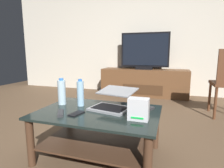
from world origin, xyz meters
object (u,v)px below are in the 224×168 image
(media_cabinet, at_px, (144,82))
(soundbar_remote, at_px, (148,109))
(laptop, at_px, (113,101))
(router_box, at_px, (139,109))
(cell_phone, at_px, (77,114))
(water_bottle_far, at_px, (62,92))
(water_bottle_near, at_px, (80,93))
(tv_remote, at_px, (61,113))
(television, at_px, (145,52))
(coffee_table, at_px, (98,126))

(media_cabinet, relative_size, soundbar_remote, 11.13)
(media_cabinet, bearing_deg, laptop, -88.51)
(router_box, bearing_deg, cell_phone, -176.21)
(router_box, bearing_deg, media_cabinet, 97.23)
(water_bottle_far, relative_size, cell_phone, 1.80)
(water_bottle_near, relative_size, soundbar_remote, 1.57)
(tv_remote, distance_m, soundbar_remote, 0.73)
(media_cabinet, xyz_separation_m, tv_remote, (-0.29, -2.66, 0.14))
(media_cabinet, distance_m, soundbar_remote, 2.38)
(water_bottle_near, relative_size, cell_phone, 1.79)
(television, height_order, router_box, television)
(media_cabinet, distance_m, router_box, 2.62)
(media_cabinet, relative_size, tv_remote, 11.13)
(television, bearing_deg, water_bottle_far, -100.48)
(television, bearing_deg, tv_remote, -96.20)
(cell_phone, xyz_separation_m, tv_remote, (-0.12, -0.04, 0.01))
(water_bottle_far, bearing_deg, laptop, 3.95)
(coffee_table, height_order, cell_phone, cell_phone)
(water_bottle_near, distance_m, soundbar_remote, 0.63)
(water_bottle_far, relative_size, tv_remote, 1.57)
(laptop, height_order, water_bottle_far, water_bottle_far)
(media_cabinet, height_order, soundbar_remote, media_cabinet)
(media_cabinet, bearing_deg, router_box, -82.77)
(tv_remote, bearing_deg, water_bottle_near, 50.06)
(television, height_order, water_bottle_near, television)
(television, distance_m, laptop, 2.39)
(television, relative_size, soundbar_remote, 6.12)
(water_bottle_near, bearing_deg, water_bottle_far, -177.46)
(laptop, bearing_deg, coffee_table, -126.32)
(water_bottle_near, xyz_separation_m, soundbar_remote, (0.62, 0.04, -0.11))
(router_box, bearing_deg, soundbar_remote, 80.35)
(soundbar_remote, bearing_deg, coffee_table, -137.30)
(media_cabinet, distance_m, laptop, 2.38)
(media_cabinet, relative_size, water_bottle_far, 7.08)
(tv_remote, bearing_deg, laptop, 8.92)
(television, distance_m, water_bottle_near, 2.42)
(water_bottle_near, distance_m, tv_remote, 0.29)
(television, relative_size, water_bottle_near, 3.90)
(laptop, bearing_deg, soundbar_remote, 3.11)
(media_cabinet, bearing_deg, water_bottle_far, -100.38)
(laptop, distance_m, router_box, 0.35)
(coffee_table, bearing_deg, water_bottle_far, 167.53)
(water_bottle_far, bearing_deg, cell_phone, -38.78)
(cell_phone, distance_m, tv_remote, 0.13)
(laptop, relative_size, tv_remote, 2.80)
(coffee_table, distance_m, cell_phone, 0.23)
(water_bottle_far, bearing_deg, soundbar_remote, 3.63)
(water_bottle_far, xyz_separation_m, soundbar_remote, (0.81, 0.05, -0.11))
(router_box, relative_size, cell_phone, 1.16)
(cell_phone, distance_m, soundbar_remote, 0.60)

